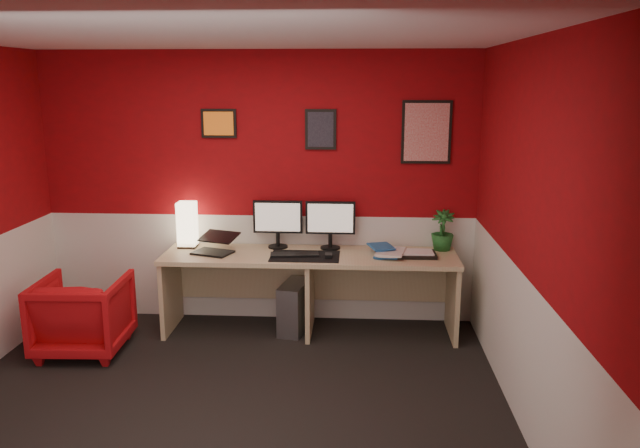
{
  "coord_description": "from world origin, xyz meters",
  "views": [
    {
      "loc": [
        0.91,
        -3.92,
        2.22
      ],
      "look_at": [
        0.6,
        1.21,
        1.05
      ],
      "focal_mm": 35.16,
      "sensor_mm": 36.0,
      "label": 1
    }
  ],
  "objects": [
    {
      "name": "wall_right",
      "position": [
        2.0,
        0.0,
        1.25
      ],
      "size": [
        0.01,
        3.5,
        2.5
      ],
      "primitive_type": "cube",
      "color": "#98090E",
      "rests_on": "ground"
    },
    {
      "name": "ceiling",
      "position": [
        0.0,
        0.0,
        2.5
      ],
      "size": [
        4.0,
        3.5,
        0.01
      ],
      "primitive_type": "cube",
      "color": "white",
      "rests_on": "ground"
    },
    {
      "name": "book_top",
      "position": [
        1.03,
        1.42,
        0.79
      ],
      "size": [
        0.26,
        0.3,
        0.02
      ],
      "primitive_type": "imported",
      "rotation": [
        0.0,
        0.0,
        0.29
      ],
      "color": "#215B9B",
      "rests_on": "book_middle"
    },
    {
      "name": "art_center",
      "position": [
        0.57,
        1.74,
        1.8
      ],
      "size": [
        0.28,
        0.02,
        0.36
      ],
      "primitive_type": "cube",
      "color": "black",
      "rests_on": "wall_back"
    },
    {
      "name": "zen_tray",
      "position": [
        1.43,
        1.4,
        0.74
      ],
      "size": [
        0.36,
        0.26,
        0.03
      ],
      "primitive_type": "cube",
      "rotation": [
        0.0,
        0.0,
        0.02
      ],
      "color": "black",
      "rests_on": "desk"
    },
    {
      "name": "wainscot_back",
      "position": [
        0.0,
        1.75,
        0.5
      ],
      "size": [
        4.0,
        0.01,
        1.0
      ],
      "primitive_type": "cube",
      "color": "silver",
      "rests_on": "ground"
    },
    {
      "name": "ground",
      "position": [
        0.0,
        0.0,
        0.0
      ],
      "size": [
        4.0,
        3.5,
        0.01
      ],
      "primitive_type": "cube",
      "color": "black",
      "rests_on": "ground"
    },
    {
      "name": "art_right",
      "position": [
        1.52,
        1.74,
        1.78
      ],
      "size": [
        0.44,
        0.02,
        0.56
      ],
      "primitive_type": "cube",
      "color": "red",
      "rests_on": "wall_back"
    },
    {
      "name": "pc_tower",
      "position": [
        0.36,
        1.42,
        0.23
      ],
      "size": [
        0.28,
        0.48,
        0.45
      ],
      "primitive_type": "cube",
      "rotation": [
        0.0,
        0.0,
        -0.2
      ],
      "color": "#99999E",
      "rests_on": "ground"
    },
    {
      "name": "potted_plant",
      "position": [
        1.68,
        1.62,
        0.91
      ],
      "size": [
        0.24,
        0.24,
        0.36
      ],
      "primitive_type": "imported",
      "rotation": [
        0.0,
        0.0,
        -0.23
      ],
      "color": "#19591E",
      "rests_on": "desk"
    },
    {
      "name": "wainscot_right",
      "position": [
        2.0,
        0.0,
        0.5
      ],
      "size": [
        0.01,
        3.5,
        1.0
      ],
      "primitive_type": "cube",
      "color": "silver",
      "rests_on": "ground"
    },
    {
      "name": "mouse",
      "position": [
        0.67,
        1.29,
        0.75
      ],
      "size": [
        0.06,
        0.1,
        0.03
      ],
      "primitive_type": "cube",
      "rotation": [
        0.0,
        0.0,
        0.03
      ],
      "color": "black",
      "rests_on": "desk_mat"
    },
    {
      "name": "wall_back",
      "position": [
        0.0,
        1.75,
        1.25
      ],
      "size": [
        4.0,
        0.01,
        2.5
      ],
      "primitive_type": "cube",
      "color": "#98090E",
      "rests_on": "ground"
    },
    {
      "name": "wall_front",
      "position": [
        0.0,
        -1.75,
        1.25
      ],
      "size": [
        4.0,
        0.01,
        2.5
      ],
      "primitive_type": "cube",
      "color": "#98090E",
      "rests_on": "ground"
    },
    {
      "name": "monitor_right",
      "position": [
        0.67,
        1.6,
        1.02
      ],
      "size": [
        0.45,
        0.06,
        0.58
      ],
      "primitive_type": "cube",
      "color": "black",
      "rests_on": "desk"
    },
    {
      "name": "laptop",
      "position": [
        -0.37,
        1.37,
        0.84
      ],
      "size": [
        0.39,
        0.33,
        0.22
      ],
      "primitive_type": "cube",
      "rotation": [
        0.0,
        0.0,
        -0.34
      ],
      "color": "black",
      "rests_on": "desk"
    },
    {
      "name": "art_left",
      "position": [
        -0.35,
        1.74,
        1.85
      ],
      "size": [
        0.32,
        0.02,
        0.26
      ],
      "primitive_type": "cube",
      "color": "orange",
      "rests_on": "wall_back"
    },
    {
      "name": "desk",
      "position": [
        0.5,
        1.41,
        0.36
      ],
      "size": [
        2.6,
        0.65,
        0.73
      ],
      "primitive_type": "cube",
      "color": "tan",
      "rests_on": "ground"
    },
    {
      "name": "book_bottom",
      "position": [
        1.08,
        1.4,
        0.74
      ],
      "size": [
        0.26,
        0.31,
        0.03
      ],
      "primitive_type": "imported",
      "rotation": [
        0.0,
        0.0,
        -0.18
      ],
      "color": "#215B9B",
      "rests_on": "desk"
    },
    {
      "name": "monitor_left",
      "position": [
        0.19,
        1.61,
        1.02
      ],
      "size": [
        0.45,
        0.06,
        0.58
      ],
      "primitive_type": "cube",
      "color": "black",
      "rests_on": "desk"
    },
    {
      "name": "armchair",
      "position": [
        -1.36,
        0.87,
        0.32
      ],
      "size": [
        0.72,
        0.74,
        0.65
      ],
      "primitive_type": "imported",
      "rotation": [
        0.0,
        0.0,
        3.18
      ],
      "color": "red",
      "rests_on": "ground"
    },
    {
      "name": "shoji_lamp",
      "position": [
        -0.64,
        1.58,
        0.93
      ],
      "size": [
        0.16,
        0.16,
        0.4
      ],
      "primitive_type": "cube",
      "color": "#FFE5B2",
      "rests_on": "desk"
    },
    {
      "name": "keyboard",
      "position": [
        0.37,
        1.33,
        0.74
      ],
      "size": [
        0.43,
        0.19,
        0.02
      ],
      "primitive_type": "cube",
      "rotation": [
        0.0,
        0.0,
        0.11
      ],
      "color": "black",
      "rests_on": "desk_mat"
    },
    {
      "name": "desk_mat",
      "position": [
        0.46,
        1.32,
        0.73
      ],
      "size": [
        0.6,
        0.38,
        0.01
      ],
      "primitive_type": "cube",
      "color": "black",
      "rests_on": "desk"
    },
    {
      "name": "book_middle",
      "position": [
        1.09,
        1.39,
        0.77
      ],
      "size": [
        0.29,
        0.36,
        0.02
      ],
      "primitive_type": "imported",
      "rotation": [
        0.0,
        0.0,
        -0.19
      ],
      "color": "silver",
      "rests_on": "book_bottom"
    }
  ]
}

